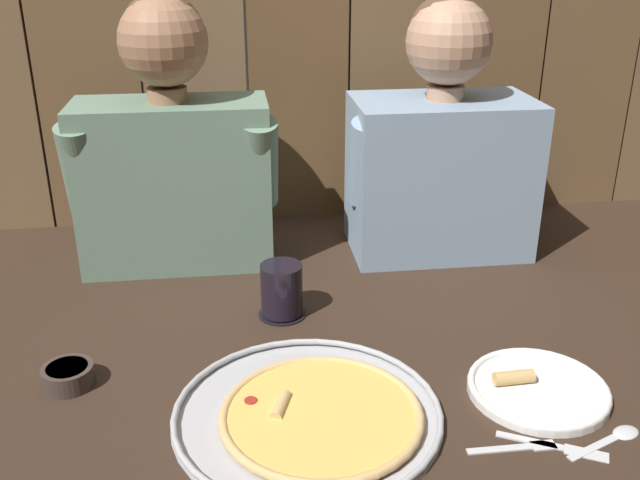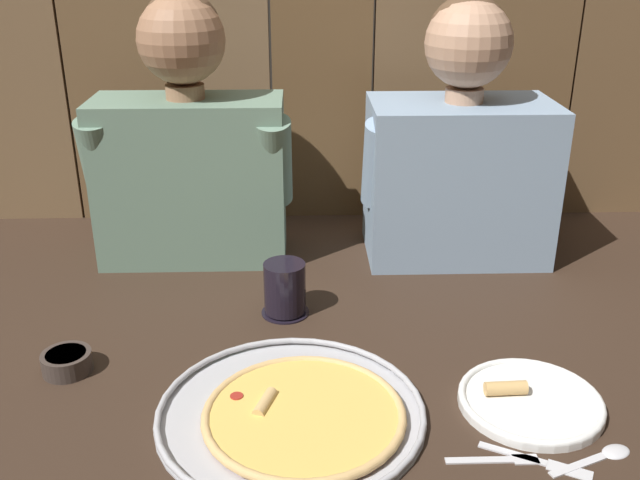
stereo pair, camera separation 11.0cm
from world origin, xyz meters
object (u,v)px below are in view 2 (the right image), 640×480
Objects in this scene: dinner_plate at (530,401)px; diner_right at (460,148)px; pizza_tray at (296,413)px; drinking_glass at (285,289)px; dipping_bowl at (67,361)px; diner_left at (189,143)px.

diner_right is (-0.00, 0.58, 0.24)m from dinner_plate.
pizza_tray is at bearing -120.74° from diner_right.
dinner_plate is at bearing -38.52° from drinking_glass.
dipping_bowl is (-0.74, 0.12, 0.01)m from dinner_plate.
dipping_bowl is 0.90m from diner_right.
dipping_bowl is 0.54m from diner_left.
drinking_glass is at bearing -53.50° from diner_left.
diner_right is at bearing 59.26° from pizza_tray.
diner_right reaches higher than dipping_bowl.
pizza_tray is 0.71× the size of diner_left.
pizza_tray is 0.73× the size of diner_right.
diner_right is at bearing 32.08° from dipping_bowl.
diner_right is at bearing 90.39° from dinner_plate.
dipping_bowl is at bearing -152.60° from drinking_glass.
drinking_glass reaches higher than dipping_bowl.
drinking_glass is at bearing 27.40° from dipping_bowl.
pizza_tray is 0.74m from diner_right.
diner_left is at bearing 126.50° from drinking_glass.
dinner_plate and dipping_bowl have the same top height.
pizza_tray is 0.33m from drinking_glass.
pizza_tray is 1.84× the size of dinner_plate.
dipping_bowl is (-0.36, -0.19, -0.03)m from drinking_glass.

